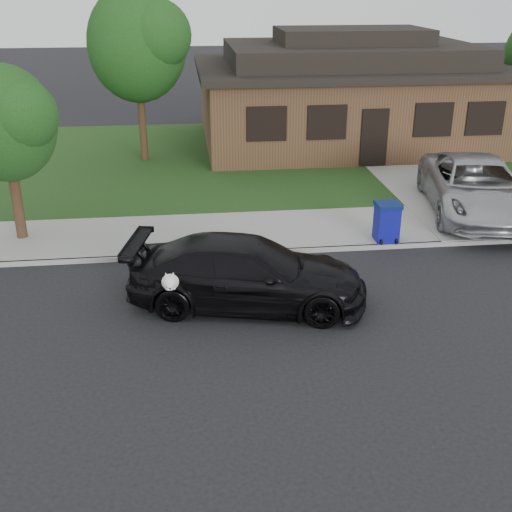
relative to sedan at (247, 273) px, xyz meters
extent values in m
plane|color=black|center=(1.78, -0.79, -0.75)|extent=(120.00, 120.00, 0.00)
cube|color=gray|center=(1.78, 4.21, -0.69)|extent=(60.00, 3.00, 0.12)
cube|color=gray|center=(1.78, 2.71, -0.69)|extent=(60.00, 0.12, 0.12)
cube|color=#193814|center=(1.78, 12.21, -0.69)|extent=(60.00, 13.00, 0.13)
cube|color=gray|center=(7.78, 9.21, -0.68)|extent=(4.50, 13.00, 0.14)
imported|color=black|center=(0.01, 0.00, 0.00)|extent=(5.49, 3.12, 1.50)
ellipsoid|color=white|center=(-1.63, -0.98, 0.35)|extent=(0.34, 0.40, 0.30)
sphere|color=white|center=(-1.63, -1.21, 0.45)|extent=(0.26, 0.26, 0.26)
cube|color=white|center=(-1.63, -1.34, 0.41)|extent=(0.09, 0.12, 0.08)
sphere|color=black|center=(-1.63, -1.40, 0.41)|extent=(0.04, 0.04, 0.04)
cone|color=white|center=(-1.70, -1.16, 0.59)|extent=(0.11, 0.11, 0.14)
cone|color=white|center=(-1.56, -1.16, 0.59)|extent=(0.11, 0.11, 0.14)
imported|color=#A8AAB0|center=(7.32, 4.80, 0.20)|extent=(3.80, 6.23, 1.61)
cube|color=#0B0E82|center=(4.07, 3.02, -0.16)|extent=(0.58, 0.58, 0.95)
cube|color=#06164F|center=(4.07, 3.02, 0.37)|extent=(0.64, 0.64, 0.11)
cylinder|color=black|center=(3.86, 2.73, -0.56)|extent=(0.05, 0.15, 0.15)
cylinder|color=black|center=(4.28, 2.73, -0.56)|extent=(0.05, 0.15, 0.15)
cube|color=#422B1C|center=(5.78, 14.21, 0.88)|extent=(12.00, 8.00, 3.00)
cube|color=black|center=(5.78, 14.21, 2.50)|extent=(12.60, 8.60, 0.25)
cube|color=black|center=(5.78, 14.21, 3.03)|extent=(10.00, 6.50, 0.80)
cube|color=black|center=(5.78, 14.21, 3.73)|extent=(6.00, 3.50, 0.60)
cube|color=black|center=(5.78, 10.18, 0.48)|extent=(1.00, 0.06, 2.10)
cube|color=black|center=(1.78, 10.19, 1.08)|extent=(1.30, 0.05, 1.10)
cube|color=black|center=(3.98, 10.19, 1.08)|extent=(1.30, 0.05, 1.10)
cube|color=black|center=(7.98, 10.19, 1.08)|extent=(1.30, 0.05, 1.10)
cube|color=black|center=(9.98, 10.19, 1.08)|extent=(1.30, 0.05, 1.10)
cylinder|color=#332114|center=(-2.72, 12.21, 0.62)|extent=(0.28, 0.28, 2.48)
ellipsoid|color=#143811|center=(-2.72, 12.21, 3.65)|extent=(3.60, 3.60, 4.14)
sphere|color=#26591E|center=(-2.00, 11.67, 4.01)|extent=(2.52, 2.52, 2.52)
cylinder|color=#332114|center=(-5.72, 4.41, 0.27)|extent=(0.28, 0.28, 1.80)
ellipsoid|color=#143811|center=(-5.72, 4.41, 2.47)|extent=(2.60, 2.60, 2.99)
sphere|color=#26591E|center=(-5.20, 4.02, 2.73)|extent=(1.82, 1.82, 1.82)
camera|label=1|loc=(-1.28, -12.51, 5.86)|focal=45.00mm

